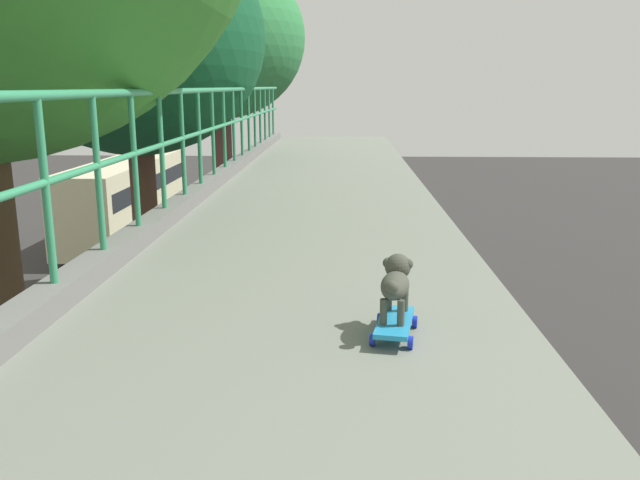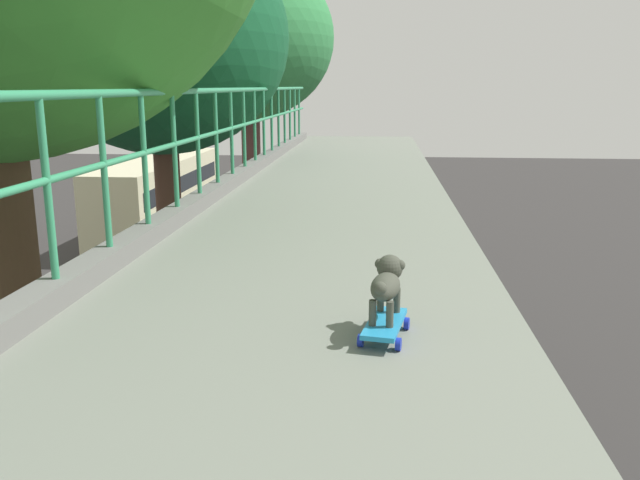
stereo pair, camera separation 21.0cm
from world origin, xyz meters
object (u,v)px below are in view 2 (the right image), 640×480
Objects in this scene: city_bus at (160,192)px; car_yellow_cab_seventh at (183,291)px; toy_skateboard at (385,325)px; small_dog at (387,282)px; car_red_taxi_fifth at (55,407)px.

car_yellow_cab_seventh is at bearing -68.25° from city_bus.
toy_skateboard is (5.64, -14.69, 4.67)m from car_yellow_cab_seventh.
car_yellow_cab_seventh is 10.35× the size of small_dog.
car_red_taxi_fifth is at bearing -91.83° from car_yellow_cab_seventh.
car_yellow_cab_seventh is 0.36× the size of city_bus.
city_bus reaches higher than car_yellow_cab_seventh.
car_yellow_cab_seventh is at bearing 111.12° from small_dog.
car_red_taxi_fifth is 0.35× the size of city_bus.
toy_skateboard is at bearing -68.69° from city_bus.
city_bus is 24.74× the size of toy_skateboard.
small_dog is (5.88, -7.40, 4.81)m from car_red_taxi_fifth.
car_yellow_cab_seventh is at bearing 88.17° from car_red_taxi_fifth.
car_red_taxi_fifth is at bearing 128.45° from small_dog.
toy_skateboard reaches higher than car_yellow_cab_seventh.
car_red_taxi_fifth is 10.10× the size of small_dog.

